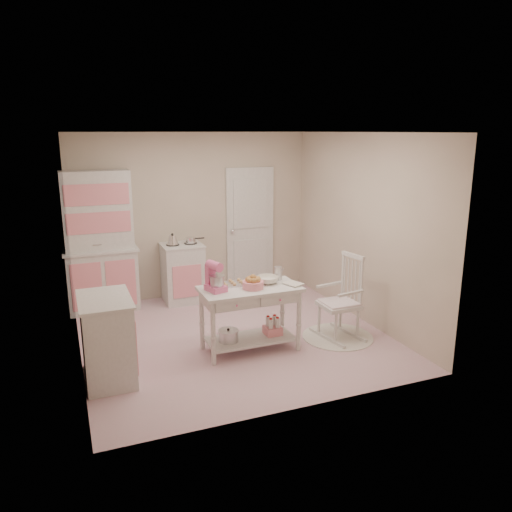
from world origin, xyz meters
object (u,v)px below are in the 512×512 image
Objects in this scene: rocking_chair at (339,297)px; stand_mixer at (216,277)px; stove at (183,273)px; base_cabinet at (107,339)px; bread_basket at (253,285)px; hutch at (100,242)px; work_table at (250,319)px.

rocking_chair is 1.67m from stand_mixer.
stove is 1.00× the size of base_cabinet.
stove reaches higher than bread_basket.
hutch is 3.54m from rocking_chair.
hutch reaches higher than work_table.
hutch is at bearing 86.14° from base_cabinet.
hutch is 2.26× the size of stove.
hutch is 1.73× the size of work_table.
work_table is 4.80× the size of bread_basket.
work_table is at bearing 111.80° from bread_basket.
stand_mixer is at bearing 167.63° from rocking_chair.
hutch is 2.70m from work_table.
hutch is 2.39m from stand_mixer.
stove is 0.77× the size of work_table.
bread_basket is (-1.18, 0.02, 0.30)m from rocking_chair.
stove is at bearing 58.51° from base_cabinet.
hutch reaches higher than rocking_chair.
stand_mixer is (-0.09, -2.06, 0.51)m from stove.
stand_mixer is (1.26, 0.15, 0.51)m from base_cabinet.
stove is 2.12m from stand_mixer.
hutch reaches higher than base_cabinet.
base_cabinet is at bearing -177.40° from bread_basket.
hutch reaches higher than stand_mixer.
rocking_chair reaches higher than bread_basket.
rocking_chair is (2.88, 0.06, 0.09)m from base_cabinet.
stove is at bearing -2.39° from hutch.
base_cabinet is at bearing 169.20° from stand_mixer.
stand_mixer reaches higher than work_table.
stand_mixer is (1.11, -2.11, -0.07)m from hutch.
base_cabinet is 3.68× the size of bread_basket.
work_table is at bearing 167.47° from rocking_chair.
base_cabinet reaches higher than work_table.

